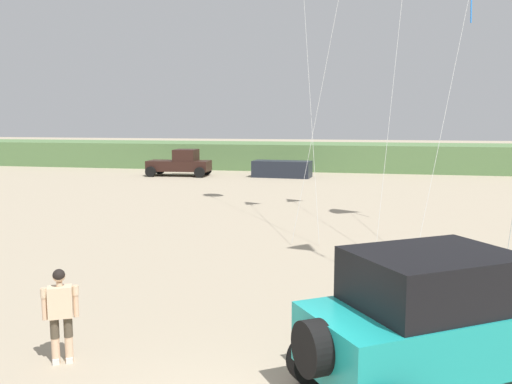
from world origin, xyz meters
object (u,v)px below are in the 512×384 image
at_px(distant_sedan, 282,169).
at_px(jeep, 446,319).
at_px(distant_pickup, 181,163).
at_px(person_watching, 61,310).

bearing_deg(distant_sedan, jeep, -72.17).
bearing_deg(distant_pickup, distant_sedan, 4.91).
bearing_deg(jeep, distant_sedan, 103.96).
relative_size(jeep, distant_pickup, 1.05).
xyz_separation_m(distant_pickup, distant_sedan, (7.54, 0.65, -0.34)).
xyz_separation_m(person_watching, distant_pickup, (-8.95, 30.58, 0.00)).
relative_size(person_watching, distant_sedan, 0.40).
bearing_deg(jeep, distant_pickup, 116.68).
height_order(person_watching, distant_pickup, distant_pickup).
bearing_deg(person_watching, distant_sedan, 92.58).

